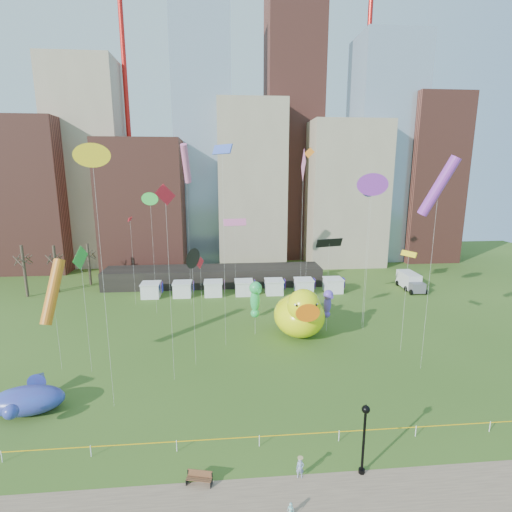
{
  "coord_description": "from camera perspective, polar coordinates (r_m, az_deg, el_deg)",
  "views": [
    {
      "loc": [
        -2.46,
        -24.58,
        19.78
      ],
      "look_at": [
        0.73,
        10.8,
        12.0
      ],
      "focal_mm": 27.0,
      "sensor_mm": 36.0,
      "label": 1
    }
  ],
  "objects": [
    {
      "name": "toddler",
      "position": [
        27.07,
        5.16,
        -33.29
      ],
      "size": [
        0.35,
        0.31,
        0.84
      ],
      "primitive_type": "imported",
      "rotation": [
        0.0,
        0.0,
        -0.4
      ],
      "color": "silver",
      "rests_on": "footpath"
    },
    {
      "name": "small_duck",
      "position": [
        54.99,
        6.45,
        -7.04
      ],
      "size": [
        3.35,
        4.5,
        3.46
      ],
      "rotation": [
        0.0,
        0.0,
        0.02
      ],
      "color": "white",
      "rests_on": "ground"
    },
    {
      "name": "kite_7",
      "position": [
        39.94,
        25.44,
        9.28
      ],
      "size": [
        3.31,
        2.67,
        21.3
      ],
      "color": "silver",
      "rests_on": "ground"
    },
    {
      "name": "kite_15",
      "position": [
        48.34,
        16.82,
        10.08
      ],
      "size": [
        2.69,
        0.49,
        19.65
      ],
      "color": "silver",
      "rests_on": "ground"
    },
    {
      "name": "pavilion",
      "position": [
        69.03,
        -6.25,
        -2.99
      ],
      "size": [
        38.0,
        6.0,
        3.2
      ],
      "primitive_type": "cube",
      "color": "black",
      "rests_on": "ground"
    },
    {
      "name": "big_duck",
      "position": [
        47.48,
        6.55,
        -8.41
      ],
      "size": [
        6.27,
        8.49,
        6.57
      ],
      "rotation": [
        0.0,
        0.0,
        0.01
      ],
      "color": "#F8FF0D",
      "rests_on": "ground"
    },
    {
      "name": "vendor_tents",
      "position": [
        63.49,
        -1.78,
        -4.76
      ],
      "size": [
        33.24,
        2.8,
        2.4
      ],
      "color": "white",
      "rests_on": "ground"
    },
    {
      "name": "seahorse_green",
      "position": [
        47.05,
        -0.13,
        -6.04
      ],
      "size": [
        1.9,
        2.17,
        6.82
      ],
      "rotation": [
        0.0,
        0.0,
        0.29
      ],
      "color": "silver",
      "rests_on": "ground"
    },
    {
      "name": "kite_13",
      "position": [
        48.93,
        16.58,
        9.56
      ],
      "size": [
        1.91,
        1.24,
        18.89
      ],
      "color": "silver",
      "rests_on": "ground"
    },
    {
      "name": "crane_left",
      "position": [
        94.5,
        -18.61,
        28.44
      ],
      "size": [
        23.0,
        1.0,
        76.0
      ],
      "color": "red",
      "rests_on": "ground"
    },
    {
      "name": "kite_2",
      "position": [
        55.29,
        10.8,
        1.91
      ],
      "size": [
        4.01,
        1.52,
        10.6
      ],
      "color": "silver",
      "rests_on": "ground"
    },
    {
      "name": "ground",
      "position": [
        31.64,
        0.49,
        -26.33
      ],
      "size": [
        160.0,
        160.0,
        0.0
      ],
      "primitive_type": "plane",
      "color": "#335319",
      "rests_on": "ground"
    },
    {
      "name": "skyline",
      "position": [
        85.79,
        -2.05,
        13.45
      ],
      "size": [
        101.0,
        23.0,
        68.0
      ],
      "color": "brown",
      "rests_on": "ground"
    },
    {
      "name": "kite_14",
      "position": [
        42.69,
        -27.89,
        -4.69
      ],
      "size": [
        2.24,
        3.83,
        11.47
      ],
      "color": "silver",
      "rests_on": "ground"
    },
    {
      "name": "kite_9",
      "position": [
        58.41,
        -3.16,
        4.97
      ],
      "size": [
        3.53,
        0.98,
        12.87
      ],
      "color": "silver",
      "rests_on": "ground"
    },
    {
      "name": "caution_tape",
      "position": [
        31.22,
        0.5,
        -25.36
      ],
      "size": [
        50.0,
        0.06,
        0.9
      ],
      "color": "white",
      "rests_on": "ground"
    },
    {
      "name": "kite_3",
      "position": [
        54.05,
        -15.4,
        8.12
      ],
      "size": [
        1.67,
        0.84,
        17.11
      ],
      "color": "silver",
      "rests_on": "ground"
    },
    {
      "name": "kite_5",
      "position": [
        41.74,
        -5.03,
        15.26
      ],
      "size": [
        2.18,
        2.95,
        22.58
      ],
      "color": "silver",
      "rests_on": "ground"
    },
    {
      "name": "box_truck",
      "position": [
        71.39,
        21.85,
        -3.46
      ],
      "size": [
        2.82,
        6.59,
        2.77
      ],
      "rotation": [
        0.0,
        0.0,
        -0.02
      ],
      "color": "silver",
      "rests_on": "ground"
    },
    {
      "name": "kite_11",
      "position": [
        40.03,
        -24.54,
        -0.55
      ],
      "size": [
        0.72,
        2.17,
        12.98
      ],
      "color": "silver",
      "rests_on": "ground"
    },
    {
      "name": "crane_right",
      "position": [
        98.46,
        16.88,
        27.86
      ],
      "size": [
        23.0,
        1.0,
        76.0
      ],
      "color": "red",
      "rests_on": "ground"
    },
    {
      "name": "kite_0",
      "position": [
        59.16,
        -18.16,
        5.04
      ],
      "size": [
        0.32,
        1.75,
        13.34
      ],
      "color": "silver",
      "rests_on": "ground"
    },
    {
      "name": "kite_16",
      "position": [
        50.54,
        -8.24,
        -1.25
      ],
      "size": [
        0.89,
        1.37,
        9.02
      ],
      "color": "silver",
      "rests_on": "ground"
    },
    {
      "name": "kite_17",
      "position": [
        56.48,
        -10.33,
        13.29
      ],
      "size": [
        1.32,
        3.33,
        23.66
      ],
      "color": "silver",
      "rests_on": "ground"
    },
    {
      "name": "footpath",
      "position": [
        27.93,
        1.69,
        -32.71
      ],
      "size": [
        70.0,
        4.0,
        0.02
      ],
      "primitive_type": "cube",
      "color": "brown",
      "rests_on": "ground"
    },
    {
      "name": "whale_inflatable",
      "position": [
        39.38,
        -30.69,
        -17.68
      ],
      "size": [
        6.18,
        7.64,
        2.61
      ],
      "rotation": [
        0.0,
        0.0,
        0.1
      ],
      "color": "#3A3289",
      "rests_on": "ground"
    },
    {
      "name": "kite_8",
      "position": [
        34.98,
        -13.25,
        7.68
      ],
      "size": [
        1.73,
        0.79,
        18.79
      ],
      "color": "silver",
      "rests_on": "ground"
    },
    {
      "name": "kite_12",
      "position": [
        44.16,
        21.69,
        0.14
      ],
      "size": [
        1.06,
        1.83,
        11.52
      ],
      "color": "silver",
      "rests_on": "ground"
    },
    {
      "name": "woman",
      "position": [
        29.04,
        6.55,
        -28.73
      ],
      "size": [
        0.55,
        0.4,
        1.42
      ],
      "primitive_type": "imported",
      "rotation": [
        0.0,
        0.0,
        -0.12
      ],
      "color": "white",
      "rests_on": "footpath"
    },
    {
      "name": "park_bench",
      "position": [
        28.92,
        -8.38,
        -29.68
      ],
      "size": [
        1.75,
        0.9,
        0.85
      ],
      "rotation": [
        0.0,
        0.0,
        -0.23
      ],
      "color": "#50351B",
      "rests_on": "footpath"
    },
    {
      "name": "lamppost",
      "position": [
        28.54,
        15.75,
        -23.75
      ],
      "size": [
        0.54,
        0.54,
        5.18
      ],
      "color": "black",
      "rests_on": "footpath"
    },
    {
      "name": "seahorse_purple",
      "position": [
        49.11,
        10.58,
        -6.64
      ],
      "size": [
        1.45,
        1.69,
        5.48
      ],
      "rotation": [
        0.0,
        0.0,
        0.22
      ],
      "color": "silver",
      "rests_on": "ground"
    },
    {
      "name": "kite_10",
      "position": [
        38.49,
        -9.46,
        -0.35
      ],
      "size": [
        0.98,
        1.92,
        12.43
      ],
      "color": "silver",
      "rests_on": "ground"
    },
    {
      "name": "kite_1",
      "position": [
        46.49,
        7.03,
        12.9
      ],
      "size": [
        0.3,
        3.69,
        22.41
      ],
      "color": "silver",
      "rests_on": "ground"
    },
    {
      "name": "bare_trees",
      "position": [
        72.51,
        -27.47,
        -1.63
      ],
      "size": [
        8.44,
        6.44,
        8.5
      ],
      "color": "#382B21",
      "rests_on": "ground"
    },
    {
      "name": "kite_4",
      "position": [
        32.07,
        -23.11,
        13.42
      ],
      "size": [
        1.8,
        0.51,
        21.88
      ],
      "color": "silver",
      "rests_on": "ground"
    },
    {
      "name": "kite_6",
      "position": [
        57.83,
        7.87,
        13.3
      ],
      "size": [
        1.48,
        0.41,
        23.23
      ],
      "color": "silver",
      "rests_on": "ground"
    }
  ]
}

